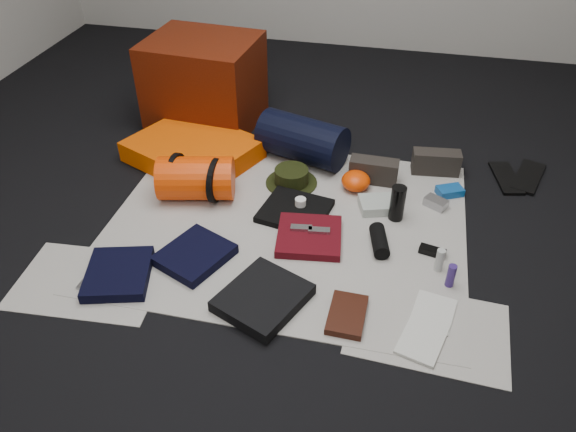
% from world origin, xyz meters
% --- Properties ---
extents(floor, '(4.50, 4.50, 0.02)m').
position_xyz_m(floor, '(0.00, 0.00, -0.01)').
color(floor, black).
rests_on(floor, ground).
extents(newspaper_mat, '(1.60, 1.30, 0.01)m').
position_xyz_m(newspaper_mat, '(0.00, 0.00, 0.00)').
color(newspaper_mat, beige).
rests_on(newspaper_mat, floor).
extents(newspaper_sheet_front_left, '(0.61, 0.44, 0.00)m').
position_xyz_m(newspaper_sheet_front_left, '(-0.70, -0.55, 0.00)').
color(newspaper_sheet_front_left, beige).
rests_on(newspaper_sheet_front_left, floor).
extents(newspaper_sheet_front_right, '(0.60, 0.43, 0.00)m').
position_xyz_m(newspaper_sheet_front_right, '(0.65, -0.50, 0.00)').
color(newspaper_sheet_front_right, beige).
rests_on(newspaper_sheet_front_right, floor).
extents(red_cabinet, '(0.63, 0.54, 0.50)m').
position_xyz_m(red_cabinet, '(-0.68, 0.86, 0.25)').
color(red_cabinet, '#551606').
rests_on(red_cabinet, floor).
extents(sleeping_pad, '(0.75, 0.70, 0.11)m').
position_xyz_m(sleeping_pad, '(-0.61, 0.42, 0.06)').
color(sleeping_pad, '#F35302').
rests_on(sleeping_pad, newspaper_mat).
extents(stuff_sack, '(0.39, 0.28, 0.21)m').
position_xyz_m(stuff_sack, '(-0.47, 0.10, 0.11)').
color(stuff_sack, '#E63903').
rests_on(stuff_sack, newspaper_mat).
extents(sack_strap_left, '(0.02, 0.22, 0.22)m').
position_xyz_m(sack_strap_left, '(-0.57, 0.10, 0.11)').
color(sack_strap_left, black).
rests_on(sack_strap_left, newspaper_mat).
extents(sack_strap_right, '(0.03, 0.22, 0.22)m').
position_xyz_m(sack_strap_right, '(-0.37, 0.10, 0.11)').
color(sack_strap_right, black).
rests_on(sack_strap_right, newspaper_mat).
extents(navy_duffel, '(0.50, 0.36, 0.24)m').
position_xyz_m(navy_duffel, '(-0.04, 0.55, 0.12)').
color(navy_duffel, black).
rests_on(navy_duffel, newspaper_mat).
extents(boonie_brim, '(0.31, 0.31, 0.01)m').
position_xyz_m(boonie_brim, '(-0.05, 0.31, 0.01)').
color(boonie_brim, black).
rests_on(boonie_brim, newspaper_mat).
extents(boonie_crown, '(0.17, 0.17, 0.07)m').
position_xyz_m(boonie_crown, '(-0.05, 0.31, 0.05)').
color(boonie_crown, black).
rests_on(boonie_crown, boonie_brim).
extents(hiking_boot_left, '(0.24, 0.10, 0.12)m').
position_xyz_m(hiking_boot_left, '(0.35, 0.43, 0.07)').
color(hiking_boot_left, '#2C2722').
rests_on(hiking_boot_left, newspaper_mat).
extents(hiking_boot_right, '(0.25, 0.12, 0.12)m').
position_xyz_m(hiking_boot_right, '(0.65, 0.58, 0.07)').
color(hiking_boot_right, '#2C2722').
rests_on(hiking_boot_right, newspaper_mat).
extents(flip_flop_left, '(0.16, 0.30, 0.02)m').
position_xyz_m(flip_flop_left, '(1.01, 0.60, 0.01)').
color(flip_flop_left, black).
rests_on(flip_flop_left, floor).
extents(flip_flop_right, '(0.20, 0.33, 0.02)m').
position_xyz_m(flip_flop_right, '(1.12, 0.63, 0.01)').
color(flip_flop_right, black).
rests_on(flip_flop_right, floor).
extents(trousers_navy_a, '(0.32, 0.34, 0.04)m').
position_xyz_m(trousers_navy_a, '(-0.59, -0.51, 0.03)').
color(trousers_navy_a, black).
rests_on(trousers_navy_a, newspaper_mat).
extents(trousers_navy_b, '(0.34, 0.36, 0.04)m').
position_xyz_m(trousers_navy_b, '(-0.33, -0.33, 0.03)').
color(trousers_navy_b, black).
rests_on(trousers_navy_b, newspaper_mat).
extents(trousers_charcoal, '(0.38, 0.41, 0.05)m').
position_xyz_m(trousers_charcoal, '(0.02, -0.51, 0.03)').
color(trousers_charcoal, black).
rests_on(trousers_charcoal, newspaper_mat).
extents(black_tshirt, '(0.34, 0.33, 0.03)m').
position_xyz_m(black_tshirt, '(0.02, 0.07, 0.02)').
color(black_tshirt, black).
rests_on(black_tshirt, newspaper_mat).
extents(red_shirt, '(0.31, 0.31, 0.04)m').
position_xyz_m(red_shirt, '(0.12, -0.10, 0.02)').
color(red_shirt, '#4E0810').
rests_on(red_shirt, newspaper_mat).
extents(orange_stuff_sack, '(0.18, 0.18, 0.09)m').
position_xyz_m(orange_stuff_sack, '(0.27, 0.34, 0.05)').
color(orange_stuff_sack, '#E63903').
rests_on(orange_stuff_sack, newspaper_mat).
extents(first_aid_pouch, '(0.21, 0.18, 0.04)m').
position_xyz_m(first_aid_pouch, '(0.40, 0.20, 0.03)').
color(first_aid_pouch, '#9CA49C').
rests_on(first_aid_pouch, newspaper_mat).
extents(water_bottle, '(0.08, 0.08, 0.17)m').
position_xyz_m(water_bottle, '(0.48, 0.14, 0.09)').
color(water_bottle, black).
rests_on(water_bottle, newspaper_mat).
extents(speaker, '(0.11, 0.19, 0.07)m').
position_xyz_m(speaker, '(0.43, -0.08, 0.04)').
color(speaker, black).
rests_on(speaker, newspaper_mat).
extents(compact_camera, '(0.12, 0.11, 0.04)m').
position_xyz_m(compact_camera, '(0.66, 0.28, 0.03)').
color(compact_camera, '#9D9DA1').
rests_on(compact_camera, newspaper_mat).
extents(cyan_case, '(0.14, 0.12, 0.04)m').
position_xyz_m(cyan_case, '(0.73, 0.39, 0.03)').
color(cyan_case, '#0E488D').
rests_on(cyan_case, newspaper_mat).
extents(toiletry_purple, '(0.04, 0.04, 0.10)m').
position_xyz_m(toiletry_purple, '(0.72, -0.25, 0.06)').
color(toiletry_purple, navy).
rests_on(toiletry_purple, newspaper_mat).
extents(toiletry_clear, '(0.04, 0.04, 0.10)m').
position_xyz_m(toiletry_clear, '(0.68, -0.17, 0.06)').
color(toiletry_clear, '#AAAEA9').
rests_on(toiletry_clear, newspaper_mat).
extents(paperback_book, '(0.14, 0.21, 0.03)m').
position_xyz_m(paperback_book, '(0.35, -0.51, 0.02)').
color(paperback_book, black).
rests_on(paperback_book, newspaper_mat).
extents(map_booklet, '(0.20, 0.24, 0.01)m').
position_xyz_m(map_booklet, '(0.63, -0.56, 0.01)').
color(map_booklet, beige).
rests_on(map_booklet, newspaper_mat).
extents(map_printout, '(0.18, 0.22, 0.01)m').
position_xyz_m(map_printout, '(0.67, -0.42, 0.01)').
color(map_printout, beige).
rests_on(map_printout, newspaper_mat).
extents(sunglasses, '(0.12, 0.07, 0.03)m').
position_xyz_m(sunglasses, '(0.65, -0.07, 0.02)').
color(sunglasses, black).
rests_on(sunglasses, newspaper_mat).
extents(key_cluster, '(0.06, 0.06, 0.01)m').
position_xyz_m(key_cluster, '(-0.69, -0.58, 0.01)').
color(key_cluster, '#9D9DA1').
rests_on(key_cluster, newspaper_mat).
extents(tape_roll, '(0.05, 0.05, 0.04)m').
position_xyz_m(tape_roll, '(0.04, 0.10, 0.05)').
color(tape_roll, silver).
rests_on(tape_roll, black_tshirt).
extents(energy_bar_a, '(0.10, 0.05, 0.01)m').
position_xyz_m(energy_bar_a, '(0.08, -0.08, 0.05)').
color(energy_bar_a, '#9D9DA1').
rests_on(energy_bar_a, red_shirt).
extents(energy_bar_b, '(0.10, 0.05, 0.01)m').
position_xyz_m(energy_bar_b, '(0.16, -0.08, 0.05)').
color(energy_bar_b, '#9D9DA1').
rests_on(energy_bar_b, red_shirt).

